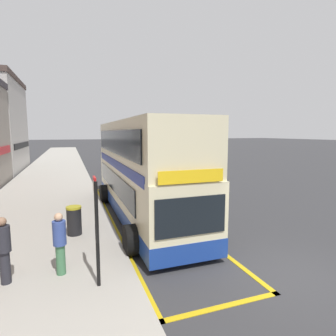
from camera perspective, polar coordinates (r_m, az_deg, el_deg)
ground_plane at (r=38.10m, az=-11.37°, el=1.35°), size 260.00×260.00×0.00m
pavement_near at (r=37.72m, az=-21.94°, el=1.00°), size 6.00×76.00×0.14m
double_decker_bus at (r=12.81m, az=-5.65°, el=-0.92°), size 3.16×11.22×4.40m
bus_bay_markings at (r=12.99m, az=-5.14°, el=-10.12°), size 3.12×14.22×0.01m
bus_stop_sign at (r=7.01m, az=-14.66°, el=-10.97°), size 0.09×0.51×2.69m
parked_car_silver_behind at (r=30.92m, az=-4.60°, el=1.59°), size 2.09×4.20×1.62m
pedestrian_waiting_near_sign at (r=8.01m, az=-21.61°, el=-13.98°), size 0.34×0.34×1.69m
pedestrian_further_back at (r=8.15m, az=-31.03°, el=-14.04°), size 0.34×0.34×1.71m
litter_bin at (r=10.88m, az=-18.96°, el=-10.28°), size 0.55×0.55×1.07m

